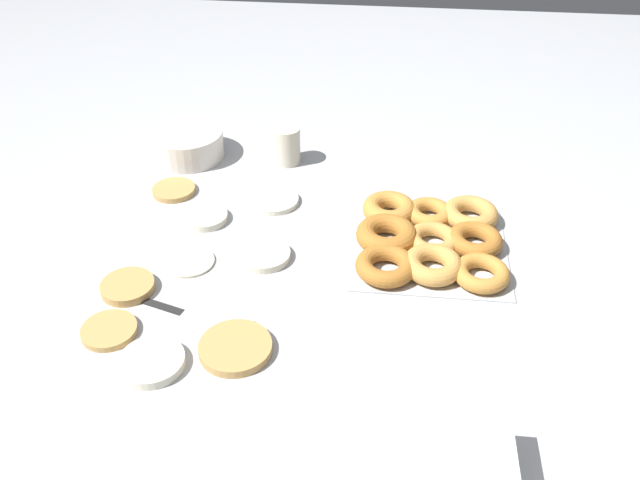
# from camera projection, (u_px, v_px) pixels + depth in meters

# --- Properties ---
(ground_plane) EXTENTS (3.00, 3.00, 0.00)m
(ground_plane) POSITION_uv_depth(u_px,v_px,m) (276.00, 273.00, 1.19)
(ground_plane) COLOR #B2B5BA
(pancake_0) EXTENTS (0.11, 0.11, 0.01)m
(pancake_0) POSITION_uv_depth(u_px,v_px,m) (235.00, 348.00, 1.04)
(pancake_0) COLOR tan
(pancake_0) RESTS_ON ground_plane
(pancake_1) EXTENTS (0.09, 0.09, 0.02)m
(pancake_1) POSITION_uv_depth(u_px,v_px,m) (128.00, 287.00, 1.15)
(pancake_1) COLOR tan
(pancake_1) RESTS_ON ground_plane
(pancake_2) EXTENTS (0.09, 0.09, 0.01)m
(pancake_2) POSITION_uv_depth(u_px,v_px,m) (205.00, 217.00, 1.32)
(pancake_2) COLOR silver
(pancake_2) RESTS_ON ground_plane
(pancake_3) EXTENTS (0.09, 0.09, 0.01)m
(pancake_3) POSITION_uv_depth(u_px,v_px,m) (189.00, 261.00, 1.21)
(pancake_3) COLOR beige
(pancake_3) RESTS_ON ground_plane
(pancake_4) EXTENTS (0.09, 0.09, 0.01)m
(pancake_4) POSITION_uv_depth(u_px,v_px,m) (264.00, 255.00, 1.22)
(pancake_4) COLOR beige
(pancake_4) RESTS_ON ground_plane
(pancake_5) EXTENTS (0.10, 0.10, 0.01)m
(pancake_5) POSITION_uv_depth(u_px,v_px,m) (274.00, 200.00, 1.37)
(pancake_5) COLOR silver
(pancake_5) RESTS_ON ground_plane
(pancake_6) EXTENTS (0.09, 0.09, 0.01)m
(pancake_6) POSITION_uv_depth(u_px,v_px,m) (174.00, 190.00, 1.40)
(pancake_6) COLOR tan
(pancake_6) RESTS_ON ground_plane
(pancake_7) EXTENTS (0.10, 0.10, 0.02)m
(pancake_7) POSITION_uv_depth(u_px,v_px,m) (152.00, 362.00, 1.01)
(pancake_7) COLOR silver
(pancake_7) RESTS_ON ground_plane
(pancake_8) EXTENTS (0.09, 0.09, 0.01)m
(pancake_8) POSITION_uv_depth(u_px,v_px,m) (109.00, 330.00, 1.07)
(pancake_8) COLOR tan
(pancake_8) RESTS_ON ground_plane
(donut_tray) EXTENTS (0.28, 0.28, 0.04)m
(donut_tray) POSITION_uv_depth(u_px,v_px,m) (428.00, 239.00, 1.24)
(donut_tray) COLOR silver
(donut_tray) RESTS_ON ground_plane
(batter_bowl) EXTENTS (0.16, 0.16, 0.06)m
(batter_bowl) POSITION_uv_depth(u_px,v_px,m) (187.00, 144.00, 1.51)
(batter_bowl) COLOR silver
(batter_bowl) RESTS_ON ground_plane
(container_stack) EXTENTS (0.15, 0.14, 0.07)m
(container_stack) POSITION_uv_depth(u_px,v_px,m) (455.00, 477.00, 0.82)
(container_stack) COLOR white
(container_stack) RESTS_ON ground_plane
(paper_cup) EXTENTS (0.06, 0.06, 0.08)m
(paper_cup) POSITION_uv_depth(u_px,v_px,m) (287.00, 145.00, 1.48)
(paper_cup) COLOR beige
(paper_cup) RESTS_ON ground_plane
(spatula) EXTENTS (0.11, 0.26, 0.01)m
(spatula) POSITION_uv_depth(u_px,v_px,m) (199.00, 317.00, 1.10)
(spatula) COLOR black
(spatula) RESTS_ON ground_plane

